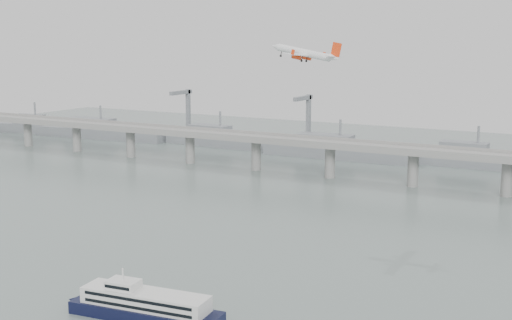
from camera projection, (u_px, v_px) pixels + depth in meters
The scene contains 5 objects.
ground at pixel (173, 296), 219.87m from camera, with size 900.00×900.00×0.00m, color slate.
bridge at pixel (377, 152), 389.63m from camera, with size 800.00×22.00×23.90m.
distant_fleet at pixel (211, 139), 521.13m from camera, with size 453.00×60.90×40.00m.
ferry at pixel (146, 306), 201.70m from camera, with size 77.74×19.54×14.67m.
airliner at pixel (305, 53), 292.83m from camera, with size 33.79×30.51×8.83m.
Camera 1 is at (124.23, -169.80, 81.94)m, focal length 48.00 mm.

